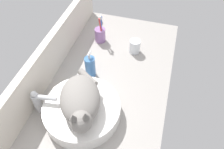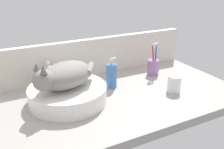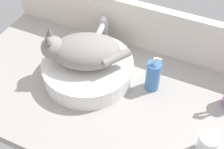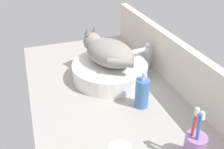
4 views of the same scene
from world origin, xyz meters
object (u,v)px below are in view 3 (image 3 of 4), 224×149
Objects in this scene: soap_dispenser at (153,76)px; water_glass at (207,145)px; sink_basin at (88,69)px; cat at (83,51)px; faucet at (103,31)px.

soap_dispenser is 30.92cm from water_glass.
cat is (-1.22, -0.62, 9.45)cm from sink_basin.
faucet is (-2.80, 19.37, 3.62)cm from sink_basin.
sink_basin is at bearing 26.95° from cat.
soap_dispenser is at bearing -28.30° from faucet.
soap_dispenser reaches higher than water_glass.
soap_dispenser is 1.93× the size of water_glass.
sink_basin is at bearing -168.99° from soap_dispenser.
sink_basin is 2.25× the size of soap_dispenser.
cat is at bearing -153.05° from sink_basin.
water_glass reaches higher than sink_basin.
cat is 20.88cm from faucet.
cat is 2.27× the size of faucet.
sink_basin is 50.86cm from water_glass.
faucet is at bearing 151.70° from soap_dispenser.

